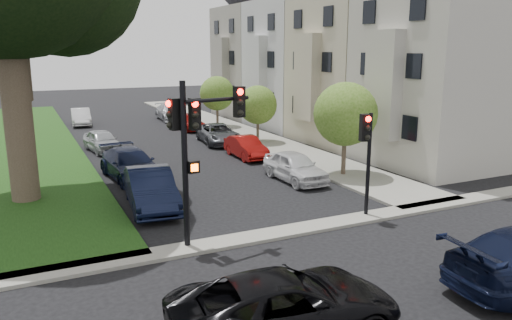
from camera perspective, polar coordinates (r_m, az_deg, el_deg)
name	(u,v)px	position (r m, az deg, el deg)	size (l,w,h in m)	color
ground	(324,252)	(16.26, 7.74, -10.43)	(140.00, 140.00, 0.00)	black
grass_strip	(11,145)	(36.99, -26.17, 1.60)	(8.00, 44.00, 0.12)	#15340D
sidewalk_right	(230,128)	(39.93, -3.01, 3.62)	(3.50, 44.00, 0.12)	gray
sidewalk_cross	(293,230)	(17.82, 4.20, -8.03)	(60.00, 1.00, 0.12)	gray
house_a	(442,37)	(29.15, 20.49, 13.07)	(7.70, 7.55, 15.97)	#A6A49E
house_b	(357,39)	(34.82, 11.42, 13.42)	(7.70, 7.55, 15.97)	gray
house_c	(299,40)	(41.08, 4.99, 13.47)	(7.70, 7.55, 15.97)	#B2B2B1
house_d	(259,41)	(47.70, 0.30, 13.41)	(7.70, 7.55, 15.97)	gray
small_tree_a	(345,114)	(25.07, 10.18, 5.17)	(3.16, 3.16, 4.75)	#3D2F21
small_tree_b	(258,105)	(33.68, 0.20, 6.31)	(2.61, 2.61, 3.91)	#3D2F21
small_tree_c	(217,93)	(40.58, -4.48, 7.60)	(2.77, 2.77, 4.16)	#3D2F21
traffic_signal_main	(197,134)	(15.71, -6.79, 2.95)	(2.64, 0.71, 5.39)	black
traffic_signal_secondary	(366,146)	(18.97, 12.51, 1.60)	(0.54, 0.43, 4.02)	black
car_cross_near	(285,305)	(11.63, 3.37, -16.24)	(2.45, 5.30, 1.47)	black
car_parked_0	(295,167)	(24.28, 4.48, -0.76)	(1.69, 4.21, 1.43)	silver
car_parked_1	(246,147)	(29.37, -1.15, 1.48)	(1.35, 3.87, 1.28)	maroon
car_parked_2	(218,134)	(33.90, -4.32, 3.01)	(2.20, 4.78, 1.33)	#3F4247
car_parked_3	(188,121)	(39.73, -7.73, 4.39)	(1.62, 4.02, 1.37)	maroon
car_parked_4	(170,112)	(45.53, -9.82, 5.38)	(1.94, 4.76, 1.38)	#999BA0
car_parked_5	(151,189)	(20.56, -11.95, -3.25)	(1.70, 4.89, 1.61)	black
car_parked_6	(131,164)	(25.33, -14.14, -0.49)	(2.08, 5.12, 1.49)	black
car_parked_7	(102,141)	(32.60, -17.17, 2.10)	(1.59, 3.96, 1.35)	#999BA0
car_parked_9	(81,117)	(44.43, -19.38, 4.67)	(1.47, 4.21, 1.39)	silver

